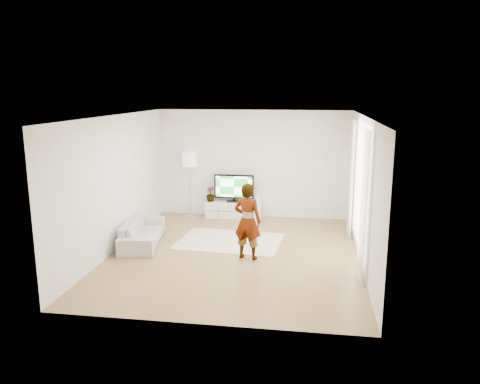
# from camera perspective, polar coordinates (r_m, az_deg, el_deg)

# --- Properties ---
(floor) EXTENTS (6.00, 6.00, 0.00)m
(floor) POSITION_cam_1_polar(r_m,az_deg,el_deg) (9.70, -0.62, -7.52)
(floor) COLOR #A37E49
(floor) RESTS_ON ground
(ceiling) EXTENTS (6.00, 6.00, 0.00)m
(ceiling) POSITION_cam_1_polar(r_m,az_deg,el_deg) (9.14, -0.67, 9.22)
(ceiling) COLOR white
(ceiling) RESTS_ON wall_back
(wall_left) EXTENTS (0.02, 6.00, 2.80)m
(wall_left) POSITION_cam_1_polar(r_m,az_deg,el_deg) (10.02, -14.90, 1.01)
(wall_left) COLOR white
(wall_left) RESTS_ON floor
(wall_right) EXTENTS (0.02, 6.00, 2.80)m
(wall_right) POSITION_cam_1_polar(r_m,az_deg,el_deg) (9.27, 14.80, 0.11)
(wall_right) COLOR white
(wall_right) RESTS_ON floor
(wall_back) EXTENTS (5.00, 0.02, 2.80)m
(wall_back) POSITION_cam_1_polar(r_m,az_deg,el_deg) (12.25, 1.60, 3.42)
(wall_back) COLOR white
(wall_back) RESTS_ON floor
(wall_front) EXTENTS (5.00, 0.02, 2.80)m
(wall_front) POSITION_cam_1_polar(r_m,az_deg,el_deg) (6.47, -4.91, -4.75)
(wall_front) COLOR white
(wall_front) RESTS_ON floor
(window) EXTENTS (0.01, 2.60, 2.50)m
(window) POSITION_cam_1_polar(r_m,az_deg,el_deg) (9.55, 14.52, 0.78)
(window) COLOR white
(window) RESTS_ON wall_right
(curtain_near) EXTENTS (0.04, 0.70, 2.60)m
(curtain_near) POSITION_cam_1_polar(r_m,az_deg,el_deg) (8.30, 14.81, -1.65)
(curtain_near) COLOR white
(curtain_near) RESTS_ON floor
(curtain_far) EXTENTS (0.04, 0.70, 2.60)m
(curtain_far) POSITION_cam_1_polar(r_m,az_deg,el_deg) (10.83, 13.39, 1.64)
(curtain_far) COLOR white
(curtain_far) RESTS_ON floor
(media_console) EXTENTS (1.48, 0.42, 0.42)m
(media_console) POSITION_cam_1_polar(r_m,az_deg,el_deg) (12.33, -0.75, -2.18)
(media_console) COLOR white
(media_console) RESTS_ON floor
(television) EXTENTS (1.05, 0.21, 0.73)m
(television) POSITION_cam_1_polar(r_m,az_deg,el_deg) (12.21, -0.74, 0.60)
(television) COLOR black
(television) RESTS_ON media_console
(game_console) EXTENTS (0.10, 0.18, 0.24)m
(game_console) POSITION_cam_1_polar(r_m,az_deg,el_deg) (12.16, 2.26, -0.79)
(game_console) COLOR white
(game_console) RESTS_ON media_console
(potted_plant) EXTENTS (0.29, 0.29, 0.39)m
(potted_plant) POSITION_cam_1_polar(r_m,az_deg,el_deg) (12.35, -3.65, -0.24)
(potted_plant) COLOR #3F7238
(potted_plant) RESTS_ON media_console
(rug) EXTENTS (2.36, 1.78, 0.01)m
(rug) POSITION_cam_1_polar(r_m,az_deg,el_deg) (10.47, -1.25, -6.00)
(rug) COLOR beige
(rug) RESTS_ON floor
(player) EXTENTS (0.63, 0.49, 1.53)m
(player) POSITION_cam_1_polar(r_m,az_deg,el_deg) (9.19, 0.93, -3.58)
(player) COLOR #334772
(player) RESTS_ON rug
(sofa) EXTENTS (1.02, 1.95, 0.54)m
(sofa) POSITION_cam_1_polar(r_m,az_deg,el_deg) (10.43, -11.84, -4.79)
(sofa) COLOR #A7A7A3
(sofa) RESTS_ON floor
(floor_lamp) EXTENTS (0.38, 0.38, 1.73)m
(floor_lamp) POSITION_cam_1_polar(r_m,az_deg,el_deg) (12.25, -6.19, 3.67)
(floor_lamp) COLOR silver
(floor_lamp) RESTS_ON floor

